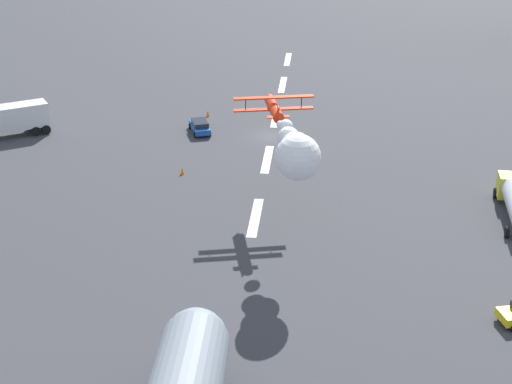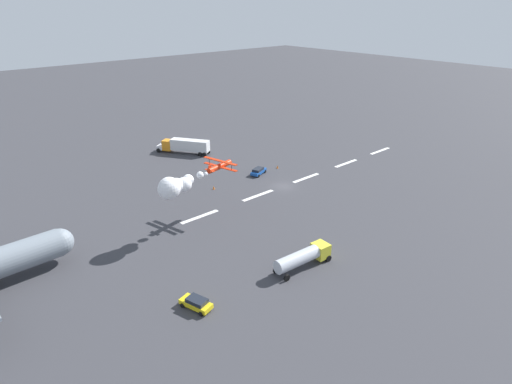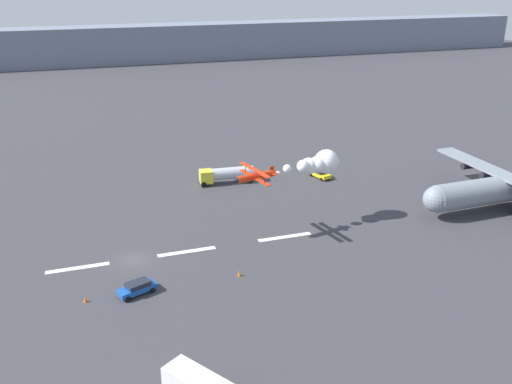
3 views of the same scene
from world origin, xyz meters
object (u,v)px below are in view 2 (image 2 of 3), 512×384
object	(u,v)px
semi_truck_orange	(185,145)
traffic_cone_near	(277,167)
airport_staff_sedan	(196,303)
traffic_cone_far	(214,188)
fuel_tanker_truck	(303,257)
stunt_biplane_red	(176,186)
followme_car_yellow	(258,171)

from	to	relation	value
semi_truck_orange	traffic_cone_near	bearing A→B (deg)	113.60
airport_staff_sedan	traffic_cone_near	size ratio (longest dim) A/B	6.24
traffic_cone_near	traffic_cone_far	distance (m)	18.68
fuel_tanker_truck	airport_staff_sedan	world-z (taller)	fuel_tanker_truck
fuel_tanker_truck	airport_staff_sedan	xyz separation A→B (m)	(17.22, -2.63, -0.94)
stunt_biplane_red	semi_truck_orange	world-z (taller)	stunt_biplane_red
fuel_tanker_truck	followme_car_yellow	distance (m)	38.02
semi_truck_orange	airport_staff_sedan	size ratio (longest dim) A/B	2.82
stunt_biplane_red	traffic_cone_near	world-z (taller)	stunt_biplane_red
followme_car_yellow	fuel_tanker_truck	bearing A→B (deg)	58.43
airport_staff_sedan	stunt_biplane_red	bearing A→B (deg)	-116.17
airport_staff_sedan	traffic_cone_far	bearing A→B (deg)	-129.52
fuel_tanker_truck	airport_staff_sedan	distance (m)	17.44
stunt_biplane_red	followme_car_yellow	world-z (taller)	stunt_biplane_red
stunt_biplane_red	traffic_cone_far	bearing A→B (deg)	-142.37
semi_truck_orange	traffic_cone_near	distance (m)	25.92
followme_car_yellow	semi_truck_orange	bearing A→B (deg)	-79.48
semi_truck_orange	followme_car_yellow	xyz separation A→B (m)	(-4.39, 23.63, -1.31)
fuel_tanker_truck	stunt_biplane_red	bearing A→B (deg)	-66.49
stunt_biplane_red	followme_car_yellow	xyz separation A→B (m)	(-28.59, -12.40, -8.44)
traffic_cone_near	traffic_cone_far	size ratio (longest dim) A/B	1.00
semi_truck_orange	fuel_tanker_truck	world-z (taller)	semi_truck_orange
followme_car_yellow	airport_staff_sedan	size ratio (longest dim) A/B	1.04
followme_car_yellow	traffic_cone_near	xyz separation A→B (m)	(-5.96, 0.06, -0.44)
airport_staff_sedan	semi_truck_orange	bearing A→B (deg)	-121.51
fuel_tanker_truck	followme_car_yellow	world-z (taller)	fuel_tanker_truck
airport_staff_sedan	traffic_cone_near	bearing A→B (deg)	-145.43
traffic_cone_near	followme_car_yellow	bearing A→B (deg)	-0.60
fuel_tanker_truck	airport_staff_sedan	bearing A→B (deg)	-8.70
stunt_biplane_red	followme_car_yellow	bearing A→B (deg)	-156.55
semi_truck_orange	traffic_cone_far	xyz separation A→B (m)	(8.32, 23.79, -1.74)
stunt_biplane_red	followme_car_yellow	size ratio (longest dim) A/B	3.57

